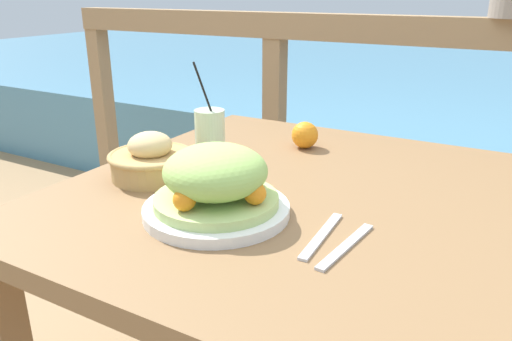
# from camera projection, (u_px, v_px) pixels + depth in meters

# --- Properties ---
(patio_table) EXTENTS (0.91, 0.97, 0.76)m
(patio_table) POSITION_uv_depth(u_px,v_px,m) (292.00, 234.00, 1.08)
(patio_table) COLOR olive
(patio_table) RESTS_ON ground_plane
(railing_fence) EXTENTS (2.80, 0.08, 1.08)m
(railing_fence) POSITION_uv_depth(u_px,v_px,m) (394.00, 111.00, 1.69)
(railing_fence) COLOR #937551
(railing_fence) RESTS_ON ground_plane
(sea_backdrop) EXTENTS (12.00, 4.00, 0.51)m
(sea_backdrop) POSITION_uv_depth(u_px,v_px,m) (472.00, 111.00, 3.91)
(sea_backdrop) COLOR teal
(sea_backdrop) RESTS_ON ground_plane
(salad_plate) EXTENTS (0.27, 0.27, 0.13)m
(salad_plate) POSITION_uv_depth(u_px,v_px,m) (216.00, 186.00, 0.90)
(salad_plate) COLOR white
(salad_plate) RESTS_ON patio_table
(drink_glass) EXTENTS (0.07, 0.07, 0.24)m
(drink_glass) POSITION_uv_depth(u_px,v_px,m) (210.00, 137.00, 1.17)
(drink_glass) COLOR beige
(drink_glass) RESTS_ON patio_table
(bread_basket) EXTENTS (0.19, 0.19, 0.10)m
(bread_basket) POSITION_uv_depth(u_px,v_px,m) (151.00, 160.00, 1.09)
(bread_basket) COLOR tan
(bread_basket) RESTS_ON patio_table
(fork) EXTENTS (0.03, 0.18, 0.00)m
(fork) POSITION_uv_depth(u_px,v_px,m) (322.00, 235.00, 0.84)
(fork) COLOR silver
(fork) RESTS_ON patio_table
(knife) EXTENTS (0.04, 0.18, 0.00)m
(knife) POSITION_uv_depth(u_px,v_px,m) (346.00, 246.00, 0.80)
(knife) COLOR silver
(knife) RESTS_ON patio_table
(orange_near_basket) EXTENTS (0.07, 0.07, 0.07)m
(orange_near_basket) POSITION_uv_depth(u_px,v_px,m) (305.00, 135.00, 1.30)
(orange_near_basket) COLOR orange
(orange_near_basket) RESTS_ON patio_table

